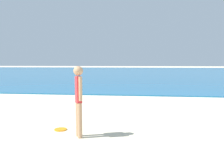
% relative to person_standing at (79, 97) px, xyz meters
% --- Properties ---
extents(water, '(160.00, 60.00, 0.06)m').
position_rel_person_standing_xyz_m(water, '(0.51, 36.24, -0.84)').
color(water, '#1E6B9E').
rests_on(water, ground).
extents(person_standing, '(0.22, 0.31, 1.54)m').
position_rel_person_standing_xyz_m(person_standing, '(0.00, 0.00, 0.00)').
color(person_standing, tan).
rests_on(person_standing, ground).
extents(frisbee, '(0.30, 0.30, 0.03)m').
position_rel_person_standing_xyz_m(frisbee, '(-0.58, 0.45, -0.86)').
color(frisbee, orange).
rests_on(frisbee, ground).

